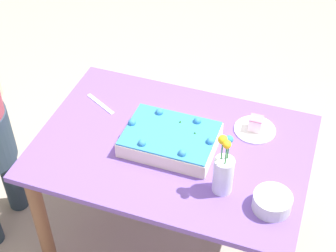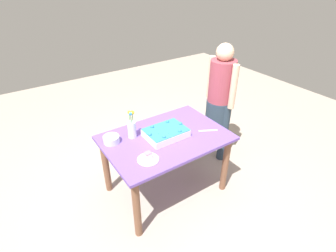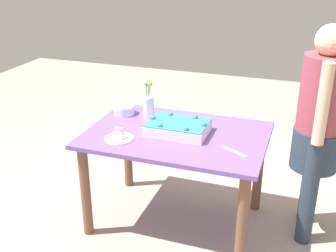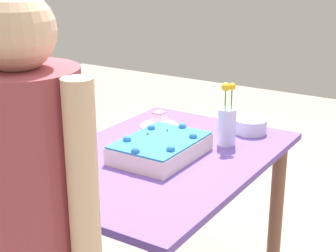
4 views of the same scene
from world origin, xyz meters
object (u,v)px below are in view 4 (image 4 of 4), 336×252
serving_plate_with_slice (159,123)px  flower_vase (227,123)px  fruit_bowl (251,126)px  person_standing (33,232)px  sheet_cake (160,148)px  cake_knife (65,183)px

serving_plate_with_slice → flower_vase: (0.05, 0.41, 0.08)m
fruit_bowl → person_standing: bearing=-0.6°
sheet_cake → cake_knife: size_ratio=2.05×
cake_knife → flower_vase: 0.80m
serving_plate_with_slice → person_standing: 1.33m
serving_plate_with_slice → cake_knife: bearing=4.9°
cake_knife → fruit_bowl: bearing=-173.2°
cake_knife → person_standing: bearing=64.1°
person_standing → fruit_bowl: bearing=-0.6°
serving_plate_with_slice → person_standing: bearing=18.4°
serving_plate_with_slice → cake_knife: size_ratio=0.97×
cake_knife → fruit_bowl: size_ratio=1.28×
sheet_cake → person_standing: bearing=11.7°
cake_knife → flower_vase: flower_vase is taller
serving_plate_with_slice → person_standing: (1.26, 0.42, 0.11)m
sheet_cake → flower_vase: 0.34m
sheet_cake → flower_vase: bearing=148.7°
sheet_cake → flower_vase: size_ratio=1.39×
flower_vase → person_standing: size_ratio=0.20×
sheet_cake → fruit_bowl: size_ratio=2.62×
fruit_bowl → flower_vase: bearing=-7.5°
cake_knife → person_standing: person_standing is taller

